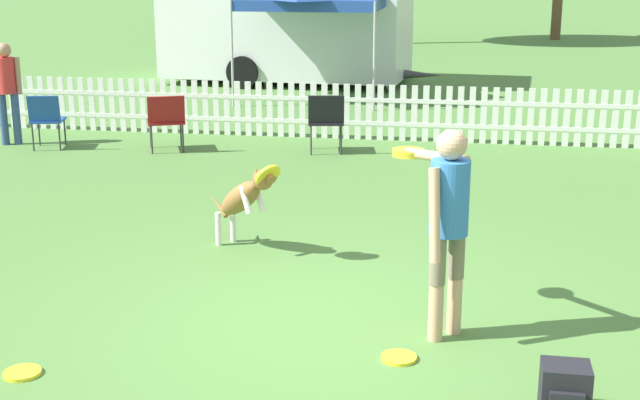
# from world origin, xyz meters

# --- Properties ---
(ground_plane) EXTENTS (240.00, 240.00, 0.00)m
(ground_plane) POSITION_xyz_m (0.00, 0.00, 0.00)
(ground_plane) COLOR #4C7A38
(handler_person) EXTENTS (0.66, 1.02, 1.54)m
(handler_person) POSITION_xyz_m (0.84, -0.03, 0.96)
(handler_person) COLOR tan
(handler_person) RESTS_ON ground_plane
(leaping_dog) EXTENTS (0.90, 0.80, 0.92)m
(leaping_dog) POSITION_xyz_m (-1.05, 1.58, 0.54)
(leaping_dog) COLOR olive
(leaping_dog) RESTS_ON ground_plane
(frisbee_near_handler) EXTENTS (0.25, 0.25, 0.02)m
(frisbee_near_handler) POSITION_xyz_m (0.57, -0.51, 0.01)
(frisbee_near_handler) COLOR yellow
(frisbee_near_handler) RESTS_ON ground_plane
(frisbee_near_dog) EXTENTS (0.25, 0.25, 0.02)m
(frisbee_near_dog) POSITION_xyz_m (-1.90, -1.16, 0.01)
(frisbee_near_dog) COLOR yellow
(frisbee_near_dog) RESTS_ON ground_plane
(backpack_on_grass) EXTENTS (0.29, 0.28, 0.33)m
(backpack_on_grass) POSITION_xyz_m (1.62, -1.11, 0.16)
(backpack_on_grass) COLOR black
(backpack_on_grass) RESTS_ON ground_plane
(picket_fence) EXTENTS (19.21, 0.04, 0.84)m
(picket_fence) POSITION_xyz_m (0.00, 7.02, 0.42)
(picket_fence) COLOR white
(picket_fence) RESTS_ON ground_plane
(folding_chair_blue_left) EXTENTS (0.53, 0.55, 0.80)m
(folding_chair_blue_left) POSITION_xyz_m (-4.98, 5.56, 0.48)
(folding_chair_blue_left) COLOR #333338
(folding_chair_blue_left) RESTS_ON ground_plane
(folding_chair_center) EXTENTS (0.68, 0.68, 0.81)m
(folding_chair_center) POSITION_xyz_m (-3.24, 5.71, 0.49)
(folding_chair_center) COLOR #333338
(folding_chair_center) RESTS_ON ground_plane
(folding_chair_green_right) EXTENTS (0.58, 0.59, 0.84)m
(folding_chair_green_right) POSITION_xyz_m (-0.99, 5.97, 0.50)
(folding_chair_green_right) COLOR #333338
(folding_chair_green_right) RESTS_ON ground_plane
(spectator_standing) EXTENTS (0.40, 0.27, 1.48)m
(spectator_standing) POSITION_xyz_m (-5.67, 5.79, 0.89)
(spectator_standing) COLOR #334C7A
(spectator_standing) RESTS_ON ground_plane
(equipment_trailer) EXTENTS (6.02, 2.73, 2.74)m
(equipment_trailer) POSITION_xyz_m (-2.98, 12.99, 1.44)
(equipment_trailer) COLOR white
(equipment_trailer) RESTS_ON ground_plane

